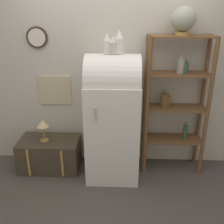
# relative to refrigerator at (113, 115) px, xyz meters

# --- Properties ---
(ground_plane) EXTENTS (12.00, 12.00, 0.00)m
(ground_plane) POSITION_rel_refrigerator_xyz_m (0.00, -0.22, -0.82)
(ground_plane) COLOR #4C4742
(wall_back) EXTENTS (7.00, 0.09, 2.70)m
(wall_back) POSITION_rel_refrigerator_xyz_m (-0.01, 0.36, 0.53)
(wall_back) COLOR beige
(wall_back) RESTS_ON ground_plane
(refrigerator) EXTENTS (0.64, 0.69, 1.57)m
(refrigerator) POSITION_rel_refrigerator_xyz_m (0.00, 0.00, 0.00)
(refrigerator) COLOR white
(refrigerator) RESTS_ON ground_plane
(suitcase_trunk) EXTENTS (0.79, 0.46, 0.42)m
(suitcase_trunk) POSITION_rel_refrigerator_xyz_m (-0.86, 0.06, -0.61)
(suitcase_trunk) COLOR #423828
(suitcase_trunk) RESTS_ON ground_plane
(shelf_unit) EXTENTS (0.79, 0.32, 1.76)m
(shelf_unit) POSITION_rel_refrigerator_xyz_m (0.78, 0.15, 0.18)
(shelf_unit) COLOR brown
(shelf_unit) RESTS_ON ground_plane
(globe) EXTENTS (0.27, 0.27, 0.31)m
(globe) POSITION_rel_refrigerator_xyz_m (0.78, 0.15, 1.11)
(globe) COLOR #AD8942
(globe) RESTS_ON shelf_unit
(vase_left) EXTENTS (0.08, 0.08, 0.23)m
(vase_left) POSITION_rel_refrigerator_xyz_m (-0.07, -0.00, 0.86)
(vase_left) COLOR white
(vase_left) RESTS_ON refrigerator
(vase_center) EXTENTS (0.10, 0.10, 0.19)m
(vase_center) POSITION_rel_refrigerator_xyz_m (0.00, -0.00, 0.84)
(vase_center) COLOR beige
(vase_center) RESTS_ON refrigerator
(vase_right) EXTENTS (0.10, 0.10, 0.26)m
(vase_right) POSITION_rel_refrigerator_xyz_m (0.07, 0.01, 0.87)
(vase_right) COLOR white
(vase_right) RESTS_ON refrigerator
(desk_lamp) EXTENTS (0.16, 0.16, 0.30)m
(desk_lamp) POSITION_rel_refrigerator_xyz_m (-0.91, 0.05, -0.17)
(desk_lamp) COLOR #AD8942
(desk_lamp) RESTS_ON suitcase_trunk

